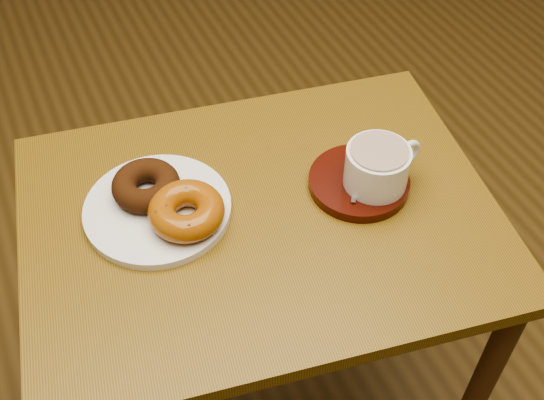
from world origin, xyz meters
name	(u,v)px	position (x,y,z in m)	size (l,w,h in m)	color
ground	(294,286)	(0.00, 0.00, 0.00)	(6.00, 6.00, 0.00)	brown
cafe_table	(261,256)	(-0.21, -0.28, 0.57)	(0.80, 0.65, 0.68)	brown
donut_plate	(158,209)	(-0.35, -0.21, 0.68)	(0.23, 0.23, 0.01)	silver
donut_cinnamon	(146,185)	(-0.36, -0.18, 0.71)	(0.11, 0.11, 0.04)	#381B0B
donut_caramel	(186,211)	(-0.32, -0.25, 0.71)	(0.13, 0.13, 0.04)	#975210
saucer	(359,182)	(-0.05, -0.29, 0.69)	(0.16, 0.16, 0.02)	#340D07
coffee_cup	(378,166)	(-0.03, -0.31, 0.73)	(0.13, 0.10, 0.07)	silver
teaspoon	(354,164)	(-0.04, -0.26, 0.70)	(0.06, 0.10, 0.01)	silver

